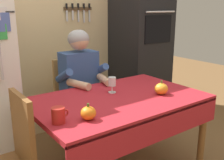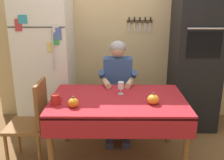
% 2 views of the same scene
% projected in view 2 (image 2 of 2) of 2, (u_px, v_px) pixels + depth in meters
% --- Properties ---
extents(back_wall_assembly, '(3.70, 0.13, 2.60)m').
position_uv_depth(back_wall_assembly, '(121.00, 30.00, 3.74)').
color(back_wall_assembly, '#D1B784').
rests_on(back_wall_assembly, ground).
extents(refrigerator, '(0.68, 0.71, 1.80)m').
position_uv_depth(refrigerator, '(47.00, 64.00, 3.49)').
color(refrigerator, white).
rests_on(refrigerator, ground).
extents(wall_oven, '(0.60, 0.64, 2.10)m').
position_uv_depth(wall_oven, '(196.00, 52.00, 3.47)').
color(wall_oven, black).
rests_on(wall_oven, ground).
extents(dining_table, '(1.40, 0.90, 0.74)m').
position_uv_depth(dining_table, '(118.00, 106.00, 2.71)').
color(dining_table, brown).
rests_on(dining_table, ground).
extents(chair_behind_person, '(0.40, 0.40, 0.93)m').
position_uv_depth(chair_behind_person, '(117.00, 93.00, 3.51)').
color(chair_behind_person, tan).
rests_on(chair_behind_person, ground).
extents(seated_person, '(0.47, 0.55, 1.25)m').
position_uv_depth(seated_person, '(118.00, 82.00, 3.27)').
color(seated_person, '#38384C').
rests_on(seated_person, ground).
extents(chair_left_side, '(0.40, 0.40, 0.93)m').
position_uv_depth(chair_left_side, '(33.00, 119.00, 2.75)').
color(chair_left_side, brown).
rests_on(chair_left_side, ground).
extents(coffee_mug, '(0.12, 0.09, 0.10)m').
position_uv_depth(coffee_mug, '(56.00, 100.00, 2.53)').
color(coffee_mug, '#B2231E').
rests_on(coffee_mug, dining_table).
extents(wine_glass, '(0.07, 0.07, 0.14)m').
position_uv_depth(wine_glass, '(121.00, 86.00, 2.80)').
color(wine_glass, white).
rests_on(wine_glass, dining_table).
extents(pumpkin_large, '(0.10, 0.10, 0.11)m').
position_uv_depth(pumpkin_large, '(73.00, 103.00, 2.47)').
color(pumpkin_large, orange).
rests_on(pumpkin_large, dining_table).
extents(pumpkin_medium, '(0.11, 0.11, 0.12)m').
position_uv_depth(pumpkin_medium, '(153.00, 99.00, 2.55)').
color(pumpkin_medium, orange).
rests_on(pumpkin_medium, dining_table).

